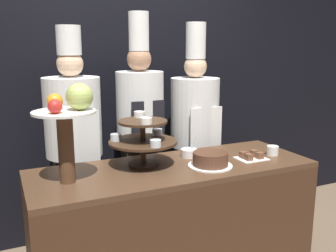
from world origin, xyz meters
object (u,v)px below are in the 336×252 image
(chef_center_left, at_px, (140,127))
(chef_center_right, at_px, (195,129))
(cake_round, at_px, (210,160))
(cake_square_tray, at_px, (251,156))
(cup_white, at_px, (273,150))
(tiered_stand, at_px, (143,137))
(chef_left, at_px, (74,139))
(fruit_pedestal, at_px, (69,118))
(serving_bowl_far, at_px, (189,153))

(chef_center_left, bearing_deg, chef_center_right, -0.01)
(cake_round, xyz_separation_m, cake_square_tray, (0.34, 0.02, -0.03))
(cup_white, distance_m, cake_square_tray, 0.20)
(tiered_stand, bearing_deg, chef_left, 122.96)
(fruit_pedestal, height_order, cup_white, fruit_pedestal)
(tiered_stand, height_order, serving_bowl_far, tiered_stand)
(cup_white, relative_size, chef_center_right, 0.05)
(serving_bowl_far, relative_size, chef_center_left, 0.08)
(cake_square_tray, xyz_separation_m, chef_center_right, (-0.06, 0.72, 0.06))
(tiered_stand, distance_m, chef_center_left, 0.57)
(cake_round, bearing_deg, chef_center_left, 106.41)
(fruit_pedestal, distance_m, chef_left, 0.72)
(serving_bowl_far, bearing_deg, chef_center_right, 57.61)
(fruit_pedestal, xyz_separation_m, cup_white, (1.42, -0.05, -0.34))
(chef_left, xyz_separation_m, chef_center_right, (1.03, 0.00, -0.02))
(cake_square_tray, bearing_deg, cup_white, 5.31)
(serving_bowl_far, distance_m, chef_center_right, 0.58)
(cake_square_tray, bearing_deg, chef_center_left, 127.97)
(tiered_stand, relative_size, fruit_pedestal, 0.78)
(fruit_pedestal, distance_m, serving_bowl_far, 0.93)
(chef_center_right, bearing_deg, tiered_stand, -141.60)
(cup_white, bearing_deg, tiered_stand, 170.09)
(chef_center_left, xyz_separation_m, chef_center_right, (0.50, -0.00, -0.06))
(cake_round, distance_m, chef_center_right, 0.79)
(cake_square_tray, relative_size, chef_center_left, 0.11)
(serving_bowl_far, bearing_deg, chef_center_left, 111.17)
(serving_bowl_far, bearing_deg, fruit_pedestal, -169.55)
(serving_bowl_far, distance_m, chef_left, 0.87)
(chef_center_left, relative_size, chef_center_right, 1.04)
(cake_square_tray, xyz_separation_m, chef_left, (-1.09, 0.72, 0.08))
(cake_round, xyz_separation_m, chef_center_right, (0.28, 0.74, 0.04))
(cake_square_tray, bearing_deg, tiered_stand, 166.11)
(fruit_pedestal, height_order, chef_center_right, chef_center_right)
(cake_round, relative_size, chef_center_left, 0.15)
(cup_white, height_order, cake_square_tray, cup_white)
(fruit_pedestal, distance_m, cake_round, 0.94)
(fruit_pedestal, distance_m, cake_square_tray, 1.28)
(fruit_pedestal, relative_size, cup_white, 6.82)
(fruit_pedestal, distance_m, chef_center_right, 1.36)
(fruit_pedestal, xyz_separation_m, chef_left, (0.14, 0.65, -0.28))
(cake_square_tray, bearing_deg, serving_bowl_far, 148.29)
(fruit_pedestal, xyz_separation_m, cake_round, (0.88, -0.09, -0.33))
(cake_square_tray, height_order, serving_bowl_far, serving_bowl_far)
(tiered_stand, height_order, cake_round, tiered_stand)
(cup_white, bearing_deg, cake_square_tray, -174.69)
(chef_center_right, bearing_deg, fruit_pedestal, -150.89)
(tiered_stand, height_order, chef_center_left, chef_center_left)
(cake_square_tray, relative_size, chef_left, 0.11)
(cake_square_tray, distance_m, chef_center_left, 0.92)
(fruit_pedestal, relative_size, cake_round, 1.95)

